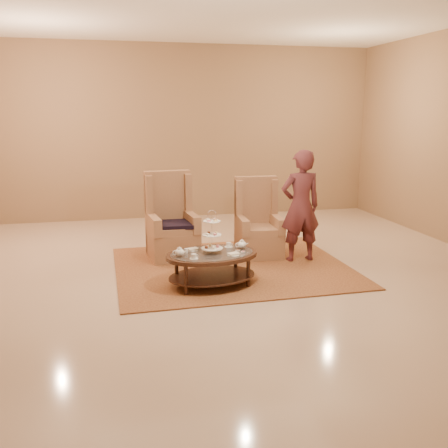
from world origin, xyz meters
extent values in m
plane|color=#C9AF96|center=(0.00, 0.00, 0.00)|extent=(8.00, 8.00, 0.00)
cube|color=white|center=(0.00, 0.00, 0.00)|extent=(8.00, 8.00, 0.02)
cube|color=#947251|center=(0.00, 4.00, 1.75)|extent=(8.00, 0.04, 3.50)
cube|color=#9D6837|center=(0.14, 0.31, 0.01)|extent=(3.30, 2.77, 0.02)
cylinder|color=black|center=(-0.67, -0.64, 0.19)|extent=(0.05, 0.05, 0.39)
cylinder|color=black|center=(0.14, -0.53, 0.19)|extent=(0.05, 0.05, 0.39)
cylinder|color=black|center=(-0.73, -0.22, 0.19)|extent=(0.05, 0.05, 0.39)
cylinder|color=black|center=(0.08, -0.11, 0.19)|extent=(0.05, 0.05, 0.39)
cylinder|color=silver|center=(-0.29, -0.38, 0.69)|extent=(0.01, 0.01, 0.49)
torus|color=silver|center=(-0.29, -0.38, 0.93)|extent=(0.12, 0.02, 0.12)
cylinder|color=silver|center=(-0.29, -0.38, 0.50)|extent=(0.31, 0.31, 0.01)
cylinder|color=silver|center=(-0.29, -0.38, 0.68)|extent=(0.27, 0.27, 0.01)
cylinder|color=silver|center=(-0.29, -0.38, 0.85)|extent=(0.24, 0.24, 0.01)
cylinder|color=#BE6167|center=(-0.22, -0.37, 0.52)|extent=(0.04, 0.04, 0.03)
cylinder|color=tan|center=(-0.30, -0.30, 0.52)|extent=(0.04, 0.04, 0.03)
cylinder|color=brown|center=(-0.37, -0.39, 0.52)|extent=(0.04, 0.04, 0.03)
cylinder|color=white|center=(-0.28, -0.45, 0.52)|extent=(0.04, 0.04, 0.03)
ellipsoid|color=tan|center=(-0.23, -0.35, 0.69)|extent=(0.05, 0.05, 0.03)
ellipsoid|color=brown|center=(-0.32, -0.32, 0.69)|extent=(0.05, 0.05, 0.03)
ellipsoid|color=white|center=(-0.35, -0.40, 0.69)|extent=(0.05, 0.05, 0.03)
ellipsoid|color=#BE6167|center=(-0.26, -0.44, 0.69)|extent=(0.05, 0.05, 0.03)
cube|color=brown|center=(-0.25, -0.34, 0.86)|extent=(0.05, 0.03, 0.02)
cube|color=white|center=(-0.33, -0.33, 0.86)|extent=(0.05, 0.03, 0.02)
cube|color=#BE6167|center=(-0.34, -0.42, 0.86)|extent=(0.05, 0.03, 0.02)
cube|color=tan|center=(-0.25, -0.42, 0.86)|extent=(0.05, 0.03, 0.02)
ellipsoid|color=silver|center=(-0.71, -0.45, 0.50)|extent=(0.13, 0.13, 0.09)
cylinder|color=silver|center=(-0.71, -0.45, 0.54)|extent=(0.06, 0.06, 0.01)
sphere|color=silver|center=(-0.71, -0.45, 0.56)|extent=(0.02, 0.02, 0.02)
cone|color=silver|center=(-0.64, -0.44, 0.50)|extent=(0.07, 0.03, 0.05)
torus|color=silver|center=(-0.77, -0.46, 0.50)|extent=(0.07, 0.02, 0.07)
ellipsoid|color=silver|center=(0.12, -0.27, 0.50)|extent=(0.13, 0.13, 0.09)
cylinder|color=silver|center=(0.12, -0.27, 0.54)|extent=(0.06, 0.06, 0.01)
sphere|color=silver|center=(0.12, -0.27, 0.56)|extent=(0.02, 0.02, 0.02)
cone|color=silver|center=(0.20, -0.26, 0.50)|extent=(0.07, 0.03, 0.05)
torus|color=silver|center=(0.07, -0.28, 0.50)|extent=(0.07, 0.02, 0.07)
cylinder|color=silver|center=(-0.56, -0.59, 0.45)|extent=(0.12, 0.12, 0.01)
cylinder|color=silver|center=(-0.56, -0.59, 0.48)|extent=(0.07, 0.07, 0.05)
torus|color=silver|center=(-0.52, -0.58, 0.48)|extent=(0.04, 0.01, 0.03)
cylinder|color=silver|center=(-0.03, -0.16, 0.45)|extent=(0.12, 0.12, 0.01)
cylinder|color=silver|center=(-0.03, -0.16, 0.48)|extent=(0.07, 0.07, 0.05)
torus|color=silver|center=(0.01, -0.16, 0.48)|extent=(0.04, 0.01, 0.03)
cylinder|color=silver|center=(-0.51, -0.21, 0.45)|extent=(0.17, 0.17, 0.01)
cube|color=beige|center=(-0.51, -0.21, 0.46)|extent=(0.16, 0.14, 0.02)
cylinder|color=silver|center=(-0.06, -0.54, 0.45)|extent=(0.17, 0.17, 0.01)
cube|color=beige|center=(-0.06, -0.54, 0.46)|extent=(0.16, 0.14, 0.02)
cylinder|color=silver|center=(-0.61, -0.32, 0.47)|extent=(0.05, 0.05, 0.06)
cylinder|color=silver|center=(0.09, -0.46, 0.45)|extent=(0.06, 0.06, 0.01)
cylinder|color=#BE6167|center=(0.09, -0.46, 0.46)|extent=(0.04, 0.04, 0.01)
cylinder|color=silver|center=(0.04, -0.38, 0.45)|extent=(0.06, 0.06, 0.01)
cylinder|color=brown|center=(0.04, -0.38, 0.46)|extent=(0.04, 0.04, 0.01)
cylinder|color=silver|center=(-0.68, -0.25, 0.45)|extent=(0.06, 0.06, 0.01)
cylinder|color=white|center=(-0.68, -0.25, 0.46)|extent=(0.04, 0.04, 0.01)
cube|color=#9F6D4B|center=(-0.63, 0.97, 0.21)|extent=(0.77, 0.77, 0.42)
cube|color=#9F6D4B|center=(-0.62, 0.92, 0.47)|extent=(0.65, 0.65, 0.10)
cube|color=#9F6D4B|center=(-0.66, 1.26, 0.65)|extent=(0.71, 0.21, 1.30)
cube|color=#9F6D4B|center=(-0.95, 1.19, 0.95)|extent=(0.12, 0.23, 0.60)
cube|color=#9F6D4B|center=(-0.35, 1.25, 0.95)|extent=(0.12, 0.23, 0.60)
cube|color=#9F6D4B|center=(-0.91, 0.89, 0.55)|extent=(0.19, 0.64, 0.26)
cube|color=#9F6D4B|center=(-0.33, 0.95, 0.55)|extent=(0.19, 0.64, 0.26)
cube|color=black|center=(-0.62, 0.89, 0.54)|extent=(0.57, 0.52, 0.06)
cube|color=#9F6D4B|center=(0.67, 0.77, 0.19)|extent=(0.68, 0.68, 0.39)
cube|color=#9F6D4B|center=(0.67, 0.72, 0.43)|extent=(0.58, 0.58, 0.09)
cube|color=#9F6D4B|center=(0.68, 1.04, 0.60)|extent=(0.65, 0.17, 1.20)
cube|color=#9F6D4B|center=(0.41, 1.02, 0.88)|extent=(0.10, 0.21, 0.56)
cube|color=#9F6D4B|center=(0.96, 0.98, 0.88)|extent=(0.10, 0.21, 0.56)
cube|color=#9F6D4B|center=(0.40, 0.74, 0.51)|extent=(0.15, 0.59, 0.24)
cube|color=#9F6D4B|center=(0.93, 0.71, 0.51)|extent=(0.15, 0.59, 0.24)
imported|color=#552428|center=(1.18, 0.41, 0.83)|extent=(0.61, 0.41, 1.65)
camera|label=1|loc=(-1.48, -6.30, 2.19)|focal=40.00mm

